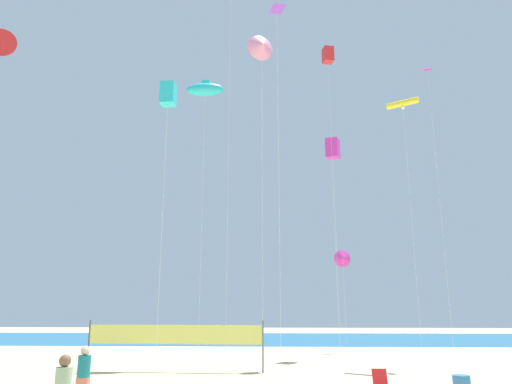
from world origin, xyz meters
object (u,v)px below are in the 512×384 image
at_px(folding_beach_chair, 381,382).
at_px(kite_red_delta, 1,44).
at_px(kite_magenta_delta, 343,258).
at_px(kite_magenta_diamond, 428,79).
at_px(beachgoer_teal_shirt, 84,373).
at_px(kite_cyan_box, 168,95).
at_px(kite_red_box, 328,56).
at_px(kite_magenta_box, 333,149).
at_px(kite_cyan_inflatable, 205,90).
at_px(kite_violet_diamond, 277,13).
at_px(kite_pink_delta, 262,46).
at_px(volleyball_net, 174,336).
at_px(kite_yellow_tube, 403,104).

height_order(folding_beach_chair, kite_red_delta, kite_red_delta).
distance_m(folding_beach_chair, kite_magenta_delta, 17.41).
height_order(folding_beach_chair, kite_magenta_diamond, kite_magenta_diamond).
height_order(beachgoer_teal_shirt, kite_magenta_delta, kite_magenta_delta).
height_order(beachgoer_teal_shirt, kite_red_delta, kite_red_delta).
xyz_separation_m(beachgoer_teal_shirt, kite_cyan_box, (2.07, 1.16, 10.29)).
bearing_deg(kite_red_box, kite_magenta_box, 81.47).
bearing_deg(kite_cyan_box, beachgoer_teal_shirt, -150.70).
height_order(beachgoer_teal_shirt, kite_cyan_inflatable, kite_cyan_inflatable).
height_order(kite_magenta_box, kite_magenta_delta, kite_magenta_box).
distance_m(beachgoer_teal_shirt, kite_magenta_delta, 21.97).
bearing_deg(kite_violet_diamond, kite_magenta_delta, 73.34).
relative_size(kite_pink_delta, kite_cyan_box, 1.42).
bearing_deg(kite_magenta_box, kite_red_box, -98.53).
xyz_separation_m(kite_magenta_diamond, kite_magenta_box, (-5.80, 3.23, -3.50)).
height_order(kite_red_box, kite_violet_diamond, kite_red_box).
relative_size(kite_cyan_inflatable, kite_pink_delta, 1.02).
bearing_deg(volleyball_net, kite_magenta_diamond, 14.79).
relative_size(folding_beach_chair, kite_magenta_diamond, 0.05).
distance_m(volleyball_net, kite_yellow_tube, 18.64).
height_order(volleyball_net, kite_magenta_diamond, kite_magenta_diamond).
xyz_separation_m(folding_beach_chair, kite_red_box, (-0.10, 10.29, 18.53)).
bearing_deg(kite_red_delta, kite_magenta_delta, 30.07).
bearing_deg(volleyball_net, kite_red_box, 26.07).
xyz_separation_m(kite_red_box, kite_magenta_box, (0.44, 2.95, -5.38)).
bearing_deg(beachgoer_teal_shirt, kite_yellow_tube, -108.36).
relative_size(kite_red_delta, kite_magenta_box, 1.25).
bearing_deg(kite_magenta_delta, kite_yellow_tube, -68.10).
distance_m(kite_magenta_diamond, kite_magenta_delta, 13.38).
relative_size(folding_beach_chair, kite_cyan_box, 0.08).
distance_m(kite_magenta_box, kite_magenta_delta, 7.88).
relative_size(beachgoer_teal_shirt, kite_violet_diamond, 0.11).
xyz_separation_m(kite_cyan_inflatable, kite_pink_delta, (3.72, -5.55, -0.34)).
bearing_deg(kite_red_delta, kite_cyan_inflatable, 22.86).
xyz_separation_m(beachgoer_teal_shirt, kite_magenta_delta, (11.10, 18.16, 5.44)).
bearing_deg(kite_violet_diamond, kite_cyan_box, -162.32).
xyz_separation_m(kite_pink_delta, kite_cyan_box, (-3.62, -4.49, -4.73)).
distance_m(volleyball_net, kite_cyan_inflatable, 15.04).
bearing_deg(kite_red_delta, beachgoer_teal_shirt, -37.74).
distance_m(kite_magenta_box, kite_pink_delta, 10.75).
bearing_deg(kite_violet_diamond, volleyball_net, 133.57).
bearing_deg(kite_cyan_box, kite_red_box, 54.68).
xyz_separation_m(kite_magenta_box, kite_pink_delta, (-4.59, -9.42, 2.37)).
distance_m(kite_red_box, kite_cyan_box, 15.51).
relative_size(kite_red_box, kite_pink_delta, 1.17).
distance_m(kite_magenta_diamond, kite_cyan_box, 18.57).
bearing_deg(kite_pink_delta, beachgoer_teal_shirt, -135.17).
height_order(kite_magenta_diamond, kite_pink_delta, kite_magenta_diamond).
xyz_separation_m(kite_magenta_diamond, kite_magenta_delta, (-4.97, 6.31, -10.70)).
xyz_separation_m(kite_violet_diamond, kite_magenta_box, (3.85, 12.53, -2.14)).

